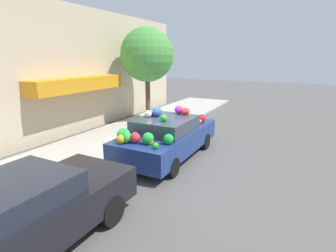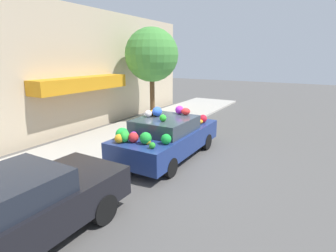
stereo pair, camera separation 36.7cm
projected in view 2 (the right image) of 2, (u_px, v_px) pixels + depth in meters
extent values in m
plane|color=#565451|center=(166.00, 156.00, 8.88)|extent=(60.00, 60.00, 0.00)
cube|color=#B2ADA3|center=(107.00, 142.00, 10.18)|extent=(24.00, 3.20, 0.10)
cube|color=#C6B293|center=(61.00, 72.00, 10.61)|extent=(18.00, 0.30, 5.35)
cube|color=orange|center=(83.00, 84.00, 10.88)|extent=(4.46, 0.90, 0.55)
cylinder|color=brown|center=(152.00, 97.00, 13.42)|extent=(0.24, 0.24, 2.33)
sphere|color=#47933D|center=(152.00, 55.00, 12.89)|extent=(2.64, 2.64, 2.64)
cylinder|color=#B2B2B7|center=(131.00, 137.00, 9.71)|extent=(0.20, 0.20, 0.55)
sphere|color=#B2B2B7|center=(131.00, 128.00, 9.62)|extent=(0.18, 0.18, 0.18)
cube|color=navy|center=(168.00, 139.00, 8.69)|extent=(4.25, 1.85, 0.65)
cube|color=#333D47|center=(165.00, 125.00, 8.42)|extent=(1.92, 1.62, 0.43)
cylinder|color=black|center=(166.00, 135.00, 10.29)|extent=(0.56, 0.18, 0.56)
cylinder|color=black|center=(207.00, 142.00, 9.46)|extent=(0.56, 0.18, 0.56)
cylinder|color=black|center=(123.00, 156.00, 8.09)|extent=(0.56, 0.18, 0.56)
cylinder|color=black|center=(170.00, 167.00, 7.26)|extent=(0.56, 0.18, 0.56)
sphere|color=black|center=(156.00, 115.00, 8.54)|extent=(0.18, 0.18, 0.14)
ellipsoid|color=blue|center=(157.00, 112.00, 8.58)|extent=(0.47, 0.39, 0.31)
ellipsoid|color=green|center=(122.00, 134.00, 7.57)|extent=(0.47, 0.38, 0.35)
ellipsoid|color=green|center=(185.00, 116.00, 10.33)|extent=(0.26, 0.27, 0.13)
sphere|color=white|center=(175.00, 118.00, 9.71)|extent=(0.35, 0.35, 0.27)
sphere|color=orange|center=(152.00, 113.00, 8.75)|extent=(0.19, 0.19, 0.18)
sphere|color=red|center=(133.00, 137.00, 7.31)|extent=(0.41, 0.41, 0.29)
ellipsoid|color=brown|center=(171.00, 119.00, 9.73)|extent=(0.16, 0.20, 0.16)
sphere|color=green|center=(166.00, 139.00, 7.16)|extent=(0.41, 0.41, 0.29)
ellipsoid|color=red|center=(186.00, 111.00, 8.80)|extent=(0.28, 0.32, 0.23)
sphere|color=gold|center=(119.00, 139.00, 7.26)|extent=(0.32, 0.32, 0.26)
ellipsoid|color=silver|center=(148.00, 114.00, 8.48)|extent=(0.25, 0.24, 0.22)
sphere|color=green|center=(152.00, 145.00, 6.83)|extent=(0.20, 0.20, 0.17)
sphere|color=purple|center=(134.00, 135.00, 7.64)|extent=(0.28, 0.28, 0.22)
sphere|color=yellow|center=(148.00, 141.00, 7.16)|extent=(0.27, 0.27, 0.19)
sphere|color=red|center=(203.00, 119.00, 9.53)|extent=(0.34, 0.34, 0.29)
sphere|color=green|center=(163.00, 118.00, 7.89)|extent=(0.23, 0.23, 0.21)
ellipsoid|color=green|center=(125.00, 136.00, 7.35)|extent=(0.47, 0.40, 0.33)
sphere|color=yellow|center=(121.00, 135.00, 7.56)|extent=(0.40, 0.40, 0.30)
sphere|color=green|center=(146.00, 138.00, 7.17)|extent=(0.45, 0.45, 0.33)
sphere|color=purple|center=(179.00, 110.00, 8.93)|extent=(0.30, 0.30, 0.29)
ellipsoid|color=orange|center=(200.00, 122.00, 9.37)|extent=(0.33, 0.33, 0.16)
cube|color=black|center=(16.00, 215.00, 4.47)|extent=(4.11, 1.73, 0.65)
cube|color=#1E232D|center=(1.00, 191.00, 4.20)|extent=(1.85, 1.52, 0.42)
cylinder|color=black|center=(53.00, 190.00, 6.00)|extent=(0.62, 0.18, 0.62)
cylinder|color=black|center=(104.00, 209.00, 5.23)|extent=(0.62, 0.18, 0.62)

